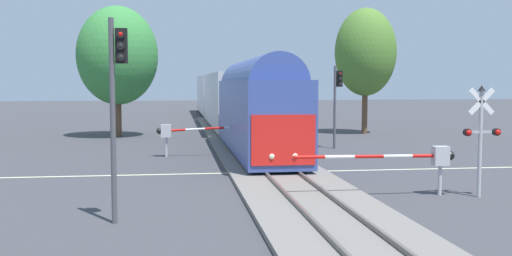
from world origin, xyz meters
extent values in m
plane|color=#3D3D42|center=(0.00, 0.00, 0.00)|extent=(220.00, 220.00, 0.00)
cube|color=beige|center=(0.00, 0.00, 0.00)|extent=(44.00, 0.20, 0.01)
cube|color=slate|center=(0.00, 0.00, 0.09)|extent=(4.40, 80.00, 0.18)
cube|color=#56514C|center=(-0.72, 0.00, 0.25)|extent=(0.10, 80.00, 0.14)
cube|color=#56514C|center=(0.72, 0.00, 0.25)|extent=(0.10, 80.00, 0.14)
cube|color=#384C93|center=(0.00, 6.32, 2.27)|extent=(3.00, 16.81, 3.90)
cube|color=red|center=(0.00, -2.10, 1.69)|extent=(2.76, 0.08, 2.15)
cylinder|color=#384C93|center=(0.00, 6.32, 4.10)|extent=(2.76, 15.13, 2.76)
sphere|color=#F4F2CC|center=(-0.50, -2.11, 1.00)|extent=(0.24, 0.24, 0.24)
sphere|color=#F4F2CC|center=(0.50, -2.11, 1.00)|extent=(0.24, 0.24, 0.24)
cube|color=silver|center=(0.00, 26.37, 2.62)|extent=(3.00, 21.49, 4.60)
cube|color=black|center=(1.51, 26.37, 2.92)|extent=(0.04, 19.34, 0.90)
cube|color=gold|center=(1.52, 26.37, 1.47)|extent=(0.04, 19.77, 0.36)
cube|color=silver|center=(0.00, 48.76, 2.62)|extent=(3.00, 21.49, 4.60)
cube|color=black|center=(1.51, 48.76, 2.92)|extent=(0.04, 19.34, 0.90)
cube|color=gold|center=(1.52, 48.76, 1.47)|extent=(0.04, 19.77, 0.36)
cylinder|color=#B7B7BC|center=(5.05, -6.25, 0.55)|extent=(0.14, 0.14, 1.10)
cube|color=#B7B7BC|center=(5.05, -6.25, 1.45)|extent=(0.56, 0.40, 0.70)
sphere|color=black|center=(5.40, -6.25, 1.45)|extent=(0.36, 0.36, 0.36)
cylinder|color=red|center=(4.51, -6.25, 1.45)|extent=(1.08, 0.12, 0.13)
cylinder|color=white|center=(3.43, -6.25, 1.46)|extent=(1.08, 0.12, 0.13)
cylinder|color=red|center=(2.36, -6.25, 1.47)|extent=(1.08, 0.12, 0.13)
cylinder|color=white|center=(1.28, -6.25, 1.48)|extent=(1.08, 0.12, 0.13)
cylinder|color=red|center=(0.20, -6.25, 1.49)|extent=(1.08, 0.12, 0.13)
sphere|color=red|center=(-0.34, -6.25, 1.49)|extent=(0.14, 0.14, 0.14)
cylinder|color=#B2B2B7|center=(6.30, -6.76, 1.89)|extent=(0.14, 0.14, 3.79)
cube|color=white|center=(6.30, -6.78, 3.44)|extent=(0.98, 0.05, 0.98)
cube|color=white|center=(6.30, -6.78, 3.44)|extent=(0.98, 0.05, 0.98)
cube|color=#B2B2B7|center=(6.30, -6.76, 2.35)|extent=(1.10, 0.08, 0.08)
cylinder|color=black|center=(5.75, -6.86, 2.35)|extent=(0.26, 0.18, 0.26)
cylinder|color=black|center=(6.85, -6.86, 2.35)|extent=(0.26, 0.18, 0.26)
sphere|color=red|center=(5.75, -6.96, 2.35)|extent=(0.20, 0.20, 0.20)
sphere|color=red|center=(6.85, -6.96, 2.35)|extent=(0.20, 0.20, 0.20)
cone|color=black|center=(6.30, -6.76, 3.91)|extent=(0.28, 0.28, 0.22)
cylinder|color=#B7B7BC|center=(-5.05, 6.25, 0.55)|extent=(0.14, 0.14, 1.10)
cube|color=#B7B7BC|center=(-5.05, 6.25, 1.45)|extent=(0.56, 0.40, 0.70)
sphere|color=black|center=(-5.40, 6.25, 1.45)|extent=(0.36, 0.36, 0.36)
cylinder|color=red|center=(-4.52, 6.25, 1.47)|extent=(1.08, 0.12, 0.17)
cylinder|color=white|center=(-3.45, 6.25, 1.52)|extent=(1.08, 0.12, 0.17)
cylinder|color=red|center=(-2.37, 6.25, 1.57)|extent=(1.08, 0.12, 0.17)
cylinder|color=white|center=(-1.30, 6.25, 1.62)|extent=(1.08, 0.12, 0.17)
cylinder|color=red|center=(-0.23, 6.25, 1.67)|extent=(1.08, 0.12, 0.17)
sphere|color=red|center=(0.30, 6.25, 1.69)|extent=(0.14, 0.14, 0.14)
cylinder|color=#4C4C51|center=(5.30, 9.08, 2.58)|extent=(0.16, 0.16, 5.15)
cube|color=black|center=(5.58, 9.08, 4.35)|extent=(0.34, 0.26, 1.00)
sphere|color=red|center=(5.58, 8.93, 4.67)|extent=(0.20, 0.20, 0.20)
cylinder|color=black|center=(5.58, 8.90, 4.67)|extent=(0.24, 0.10, 0.24)
sphere|color=#262626|center=(5.58, 8.93, 4.35)|extent=(0.20, 0.20, 0.20)
cylinder|color=black|center=(5.58, 8.90, 4.35)|extent=(0.24, 0.10, 0.24)
sphere|color=#262626|center=(5.58, 8.93, 4.03)|extent=(0.20, 0.20, 0.20)
cylinder|color=black|center=(5.58, 8.90, 4.03)|extent=(0.24, 0.10, 0.24)
cylinder|color=#4C4C51|center=(-6.29, -9.04, 2.98)|extent=(0.16, 0.16, 5.96)
cube|color=black|center=(-6.01, -9.04, 5.16)|extent=(0.34, 0.26, 1.00)
sphere|color=red|center=(-6.01, -9.19, 5.48)|extent=(0.20, 0.20, 0.20)
cylinder|color=black|center=(-6.01, -9.22, 5.48)|extent=(0.24, 0.10, 0.24)
sphere|color=#262626|center=(-6.01, -9.19, 5.16)|extent=(0.20, 0.20, 0.20)
cylinder|color=black|center=(-6.01, -9.22, 5.16)|extent=(0.24, 0.10, 0.24)
sphere|color=#262626|center=(-6.01, -9.19, 4.84)|extent=(0.20, 0.20, 0.20)
cylinder|color=black|center=(-6.01, -9.22, 4.84)|extent=(0.24, 0.10, 0.24)
cylinder|color=brown|center=(10.56, 19.19, 1.96)|extent=(0.45, 0.45, 3.92)
ellipsoid|color=#4C7A2D|center=(10.56, 19.19, 6.55)|extent=(4.89, 4.89, 7.00)
cylinder|color=brown|center=(-8.83, 18.91, 1.69)|extent=(0.45, 0.45, 3.37)
ellipsoid|color=#38843D|center=(-8.83, 18.91, 6.14)|extent=(6.04, 6.04, 7.39)
camera|label=1|loc=(-4.45, -26.32, 4.11)|focal=41.11mm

